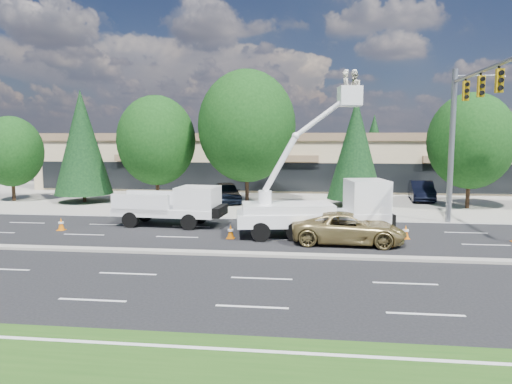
# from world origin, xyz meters

# --- Properties ---
(ground) EXTENTS (140.00, 140.00, 0.00)m
(ground) POSITION_xyz_m (0.00, 0.00, 0.00)
(ground) COLOR black
(ground) RESTS_ON ground
(concrete_apron) EXTENTS (140.00, 22.00, 0.01)m
(concrete_apron) POSITION_xyz_m (0.00, 20.00, 0.01)
(concrete_apron) COLOR gray
(concrete_apron) RESTS_ON ground
(road_median) EXTENTS (120.00, 0.55, 0.12)m
(road_median) POSITION_xyz_m (0.00, 0.00, 0.06)
(road_median) COLOR gray
(road_median) RESTS_ON ground
(strip_mall) EXTENTS (50.40, 15.40, 5.50)m
(strip_mall) POSITION_xyz_m (0.00, 29.97, 2.83)
(strip_mall) COLOR tan
(strip_mall) RESTS_ON ground
(tree_front_a) EXTENTS (4.89, 4.89, 6.78)m
(tree_front_a) POSITION_xyz_m (-22.00, 15.00, 3.97)
(tree_front_a) COLOR #332114
(tree_front_a) RESTS_ON ground
(tree_front_b) EXTENTS (4.44, 4.44, 8.76)m
(tree_front_b) POSITION_xyz_m (-16.00, 15.00, 4.70)
(tree_front_b) COLOR #332114
(tree_front_b) RESTS_ON ground
(tree_front_c) EXTENTS (5.97, 5.97, 8.28)m
(tree_front_c) POSITION_xyz_m (-10.00, 15.00, 4.85)
(tree_front_c) COLOR #332114
(tree_front_c) RESTS_ON ground
(tree_front_d) EXTENTS (7.27, 7.27, 10.08)m
(tree_front_d) POSITION_xyz_m (-3.00, 15.00, 5.90)
(tree_front_d) COLOR #332114
(tree_front_d) RESTS_ON ground
(tree_front_e) EXTENTS (4.04, 4.04, 7.95)m
(tree_front_e) POSITION_xyz_m (5.00, 15.00, 4.27)
(tree_front_e) COLOR #332114
(tree_front_e) RESTS_ON ground
(tree_front_f) EXTENTS (5.94, 5.94, 8.24)m
(tree_front_f) POSITION_xyz_m (13.00, 15.00, 4.82)
(tree_front_f) COLOR #332114
(tree_front_f) RESTS_ON ground
(tree_back_a) EXTENTS (5.06, 5.06, 9.96)m
(tree_back_a) POSITION_xyz_m (-18.00, 42.00, 5.35)
(tree_back_a) COLOR #332114
(tree_back_a) RESTS_ON ground
(tree_back_b) EXTENTS (5.49, 5.49, 10.82)m
(tree_back_b) POSITION_xyz_m (-4.00, 42.00, 5.81)
(tree_back_b) COLOR #332114
(tree_back_b) RESTS_ON ground
(tree_back_c) EXTENTS (4.12, 4.12, 8.12)m
(tree_back_c) POSITION_xyz_m (10.00, 42.00, 4.36)
(tree_back_c) COLOR #332114
(tree_back_c) RESTS_ON ground
(tree_back_d) EXTENTS (4.83, 4.83, 9.52)m
(tree_back_d) POSITION_xyz_m (22.00, 42.00, 5.11)
(tree_back_d) COLOR #332114
(tree_back_d) RESTS_ON ground
(signal_mast) EXTENTS (2.76, 10.16, 9.00)m
(signal_mast) POSITION_xyz_m (10.03, 7.04, 6.06)
(signal_mast) COLOR gray
(signal_mast) RESTS_ON ground
(utility_pickup) EXTENTS (6.12, 2.72, 2.29)m
(utility_pickup) POSITION_xyz_m (-6.02, 6.17, 0.94)
(utility_pickup) COLOR white
(utility_pickup) RESTS_ON ground
(bucket_truck) EXTENTS (7.89, 3.56, 8.41)m
(bucket_truck) POSITION_xyz_m (2.42, 4.31, 1.75)
(bucket_truck) COLOR white
(bucket_truck) RESTS_ON ground
(traffic_cone_a) EXTENTS (0.40, 0.40, 0.70)m
(traffic_cone_a) POSITION_xyz_m (-11.80, 4.18, 0.34)
(traffic_cone_a) COLOR #DB6806
(traffic_cone_a) RESTS_ON ground
(traffic_cone_b) EXTENTS (0.40, 0.40, 0.70)m
(traffic_cone_b) POSITION_xyz_m (-2.23, 3.23, 0.34)
(traffic_cone_b) COLOR #DB6806
(traffic_cone_b) RESTS_ON ground
(traffic_cone_c) EXTENTS (0.40, 0.40, 0.70)m
(traffic_cone_c) POSITION_xyz_m (0.94, 3.41, 0.34)
(traffic_cone_c) COLOR #DB6806
(traffic_cone_c) RESTS_ON ground
(traffic_cone_d) EXTENTS (0.40, 0.40, 0.70)m
(traffic_cone_d) POSITION_xyz_m (6.50, 4.17, 0.34)
(traffic_cone_d) COLOR #DB6806
(traffic_cone_d) RESTS_ON ground
(minivan) EXTENTS (5.46, 2.72, 1.49)m
(minivan) POSITION_xyz_m (3.55, 2.80, 0.74)
(minivan) COLOR #99844A
(minivan) RESTS_ON ground
(parked_car_west) EXTENTS (3.24, 5.10, 1.62)m
(parked_car_west) POSITION_xyz_m (-4.74, 16.00, 0.81)
(parked_car_west) COLOR black
(parked_car_west) RESTS_ON ground
(parked_car_east) EXTENTS (2.23, 5.03, 1.60)m
(parked_car_east) POSITION_xyz_m (10.70, 18.84, 0.80)
(parked_car_east) COLOR black
(parked_car_east) RESTS_ON ground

